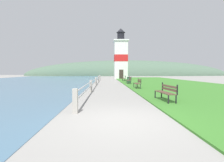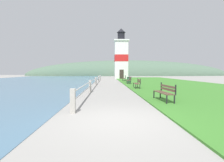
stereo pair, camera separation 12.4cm
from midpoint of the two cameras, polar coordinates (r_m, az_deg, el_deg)
ground_plane at (r=5.66m, az=2.53°, el=-12.73°), size 160.00×160.00×0.00m
grass_verge at (r=23.32m, az=18.62°, el=-0.83°), size 12.00×49.15×0.06m
seawall_railing at (r=19.92m, az=-5.16°, el=0.18°), size 0.18×27.03×0.92m
park_bench_near at (r=9.38m, az=17.27°, el=-3.21°), size 0.59×1.85×0.94m
park_bench_midway at (r=16.13m, az=8.53°, el=-0.55°), size 0.54×1.75×0.94m
park_bench_far at (r=22.04m, az=5.75°, el=0.42°), size 0.47×1.68×0.94m
park_bench_by_lighthouse at (r=28.74m, az=4.22°, el=1.03°), size 0.59×1.82×0.94m
lighthouse at (r=38.68m, az=3.08°, el=7.78°), size 3.25×3.25×10.97m
trash_bin at (r=23.82m, az=5.66°, el=0.34°), size 0.54×0.54×0.84m
distant_hillside at (r=68.73m, az=5.30°, el=1.74°), size 80.00×16.00×12.00m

